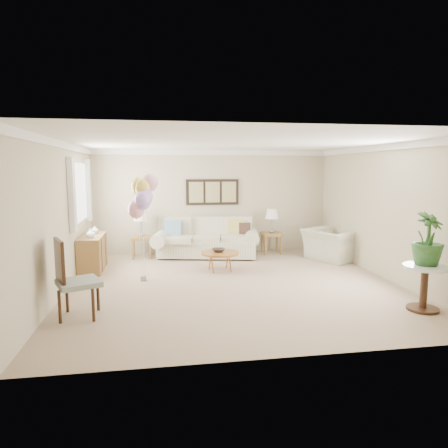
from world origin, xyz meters
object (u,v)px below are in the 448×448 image
sofa (207,241)px  balloon_cluster (143,194)px  accent_chair (72,277)px  armchair (331,245)px  coffee_table (220,253)px

sofa → balloon_cluster: (-1.44, -2.00, 1.29)m
sofa → accent_chair: (-2.38, -3.77, 0.22)m
armchair → accent_chair: size_ratio=0.97×
sofa → coffee_table: bearing=-86.0°
coffee_table → armchair: 2.80m
sofa → armchair: size_ratio=2.47×
accent_chair → balloon_cluster: bearing=61.8°
accent_chair → balloon_cluster: (0.95, 1.76, 1.07)m
sofa → coffee_table: (0.10, -1.46, -0.01)m
coffee_table → armchair: (2.74, 0.59, -0.01)m
sofa → accent_chair: accent_chair is taller
coffee_table → accent_chair: bearing=-137.1°
armchair → balloon_cluster: 4.61m
armchair → balloon_cluster: (-4.28, -1.13, 1.30)m
coffee_table → sofa: bearing=94.0°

